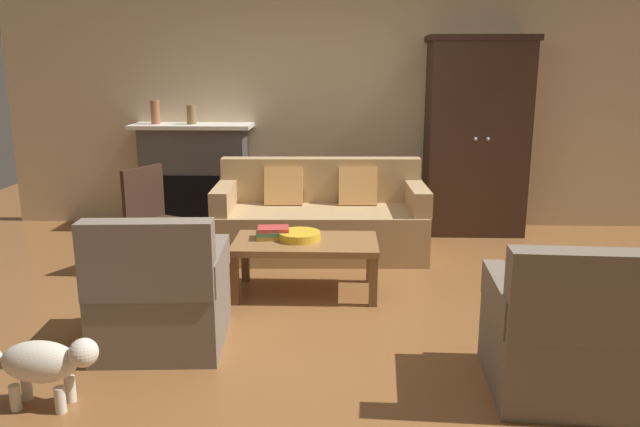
# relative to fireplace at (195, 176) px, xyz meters

# --- Properties ---
(ground_plane) EXTENTS (9.60, 9.60, 0.00)m
(ground_plane) POSITION_rel_fireplace_xyz_m (1.55, -2.30, -0.57)
(ground_plane) COLOR brown
(back_wall) EXTENTS (7.20, 0.10, 2.80)m
(back_wall) POSITION_rel_fireplace_xyz_m (1.55, 0.25, 0.83)
(back_wall) COLOR beige
(back_wall) RESTS_ON ground
(fireplace) EXTENTS (1.26, 0.48, 1.12)m
(fireplace) POSITION_rel_fireplace_xyz_m (0.00, 0.00, 0.00)
(fireplace) COLOR #4C4947
(fireplace) RESTS_ON ground
(armoire) EXTENTS (1.06, 0.57, 2.01)m
(armoire) POSITION_rel_fireplace_xyz_m (2.95, -0.08, 0.44)
(armoire) COLOR #382319
(armoire) RESTS_ON ground
(couch) EXTENTS (1.94, 0.91, 0.86)m
(couch) POSITION_rel_fireplace_xyz_m (1.38, -0.91, -0.25)
(couch) COLOR tan
(couch) RESTS_ON ground
(coffee_table) EXTENTS (1.10, 0.60, 0.42)m
(coffee_table) POSITION_rel_fireplace_xyz_m (1.30, -1.96, -0.20)
(coffee_table) COLOR olive
(coffee_table) RESTS_ON ground
(fruit_bowl) EXTENTS (0.32, 0.32, 0.06)m
(fruit_bowl) POSITION_rel_fireplace_xyz_m (1.26, -1.93, -0.12)
(fruit_bowl) COLOR gold
(fruit_bowl) RESTS_ON coffee_table
(book_stack) EXTENTS (0.26, 0.20, 0.09)m
(book_stack) POSITION_rel_fireplace_xyz_m (1.05, -1.91, -0.10)
(book_stack) COLOR gold
(book_stack) RESTS_ON coffee_table
(mantel_vase_terracotta) EXTENTS (0.10, 0.10, 0.25)m
(mantel_vase_terracotta) POSITION_rel_fireplace_xyz_m (-0.38, -0.02, 0.67)
(mantel_vase_terracotta) COLOR #A86042
(mantel_vase_terracotta) RESTS_ON fireplace
(mantel_vase_bronze) EXTENTS (0.10, 0.10, 0.20)m
(mantel_vase_bronze) POSITION_rel_fireplace_xyz_m (0.00, -0.02, 0.65)
(mantel_vase_bronze) COLOR olive
(mantel_vase_bronze) RESTS_ON fireplace
(armchair_near_left) EXTENTS (0.82, 0.82, 0.88)m
(armchair_near_left) POSITION_rel_fireplace_xyz_m (0.46, -2.94, -0.25)
(armchair_near_left) COLOR #756656
(armchair_near_left) RESTS_ON ground
(armchair_near_right) EXTENTS (0.82, 0.81, 0.88)m
(armchair_near_right) POSITION_rel_fireplace_xyz_m (2.78, -3.44, -0.25)
(armchair_near_right) COLOR #756656
(armchair_near_right) RESTS_ON ground
(side_chair_wooden) EXTENTS (0.59, 0.59, 0.90)m
(side_chair_wooden) POSITION_rel_fireplace_xyz_m (0.01, -1.52, -0.06)
(side_chair_wooden) COLOR #382319
(side_chair_wooden) RESTS_ON ground
(dog) EXTENTS (0.57, 0.22, 0.39)m
(dog) POSITION_rel_fireplace_xyz_m (0.07, -3.68, -0.32)
(dog) COLOR beige
(dog) RESTS_ON ground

